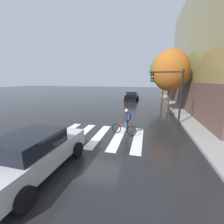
% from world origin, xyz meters
% --- Properties ---
extents(ground_plane, '(120.00, 120.00, 0.00)m').
position_xyz_m(ground_plane, '(0.00, 0.00, 0.00)').
color(ground_plane, black).
extents(crosswalk_stripes, '(5.37, 3.94, 0.01)m').
position_xyz_m(crosswalk_stripes, '(-0.04, 0.00, 0.01)').
color(crosswalk_stripes, silver).
rests_on(crosswalk_stripes, ground).
extents(manhole_cover, '(0.64, 0.64, 0.01)m').
position_xyz_m(manhole_cover, '(-0.71, -1.77, 0.00)').
color(manhole_cover, '#473D1E').
rests_on(manhole_cover, ground).
extents(sedan_near, '(2.26, 4.65, 1.59)m').
position_xyz_m(sedan_near, '(-1.19, -4.14, 0.82)').
color(sedan_near, '#B7B7BC').
rests_on(sedan_near, ground).
extents(sedan_mid, '(2.12, 4.44, 1.53)m').
position_xyz_m(sedan_mid, '(0.31, 16.26, 0.79)').
color(sedan_mid, black).
rests_on(sedan_mid, ground).
extents(cyclist, '(1.66, 0.53, 1.69)m').
position_xyz_m(cyclist, '(1.55, 0.58, 0.84)').
color(cyclist, black).
rests_on(cyclist, ground).
extents(traffic_light_near, '(2.47, 0.28, 4.20)m').
position_xyz_m(traffic_light_near, '(4.42, 3.61, 2.86)').
color(traffic_light_near, black).
rests_on(traffic_light_near, ground).
extents(fire_hydrant, '(0.33, 0.22, 0.78)m').
position_xyz_m(fire_hydrant, '(7.37, 8.72, 0.53)').
color(fire_hydrant, gold).
rests_on(fire_hydrant, sidewalk).
extents(street_tree_near, '(3.60, 3.60, 6.40)m').
position_xyz_m(street_tree_near, '(4.94, 8.06, 4.32)').
color(street_tree_near, '#4C3823').
rests_on(street_tree_near, ground).
extents(street_tree_mid, '(3.94, 3.94, 7.01)m').
position_xyz_m(street_tree_mid, '(4.93, 14.37, 4.74)').
color(street_tree_mid, '#4C3823').
rests_on(street_tree_mid, ground).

